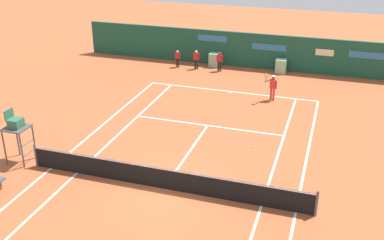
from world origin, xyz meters
The scene contains 11 objects.
ground_plane centered at (0.00, 0.58, 0.00)m, with size 80.00×80.00×0.01m.
tennis_net centered at (0.00, 0.00, 0.51)m, with size 12.10×0.10×1.07m.
sponsor_back_wall centered at (0.01, 16.97, 1.21)m, with size 25.00×1.02×2.50m.
umpire_chair centered at (-6.94, 0.18, 1.68)m, with size 1.00×1.00×2.48m.
player_on_baseline centered at (2.63, 11.04, 0.93)m, with size 0.77×0.63×1.77m.
ball_kid_centre_post centered at (-1.76, 15.42, 0.80)m, with size 0.46×0.21×1.39m.
ball_kid_left_post centered at (-4.88, 15.42, 0.72)m, with size 0.41×0.18×1.24m.
ball_kid_right_post centered at (-3.47, 15.42, 0.78)m, with size 0.45×0.20×1.36m.
tennis_ball_by_sideline centered at (2.33, 3.26, 0.03)m, with size 0.07×0.07×0.07m, color #CCE033.
tennis_ball_near_service_line centered at (2.78, 4.65, 0.03)m, with size 0.07×0.07×0.07m, color #CCE033.
tennis_ball_mid_court centered at (-3.40, 8.69, 0.03)m, with size 0.07×0.07×0.07m, color #CCE033.
Camera 1 is at (6.03, -14.89, 10.27)m, focal length 43.35 mm.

